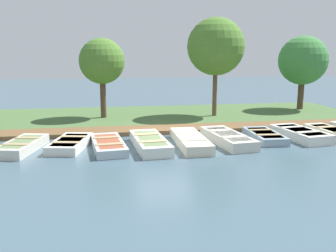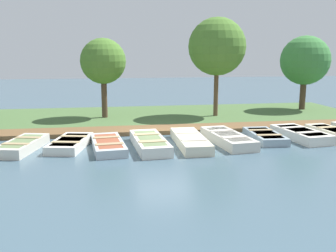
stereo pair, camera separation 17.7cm
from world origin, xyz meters
The scene contains 15 objects.
ground_plane centered at (0.00, 0.00, 0.00)m, with size 80.00×80.00×0.00m, color #425B6B.
shore_bank centered at (-5.00, 0.00, 0.08)m, with size 8.00×24.00×0.17m.
dock_walkway centered at (-1.48, 0.00, 0.09)m, with size 1.55×23.83×0.19m.
rowboat_2 centered at (1.09, -5.69, 0.20)m, with size 2.94×1.67×0.40m.
rowboat_3 centered at (0.96, -3.92, 0.18)m, with size 2.86×1.72×0.36m.
rowboat_4 centered at (1.39, -2.46, 0.17)m, with size 3.18×1.43×0.35m.
rowboat_5 centered at (1.52, -0.85, 0.22)m, with size 3.42×1.34×0.43m.
rowboat_6 centered at (1.40, 0.80, 0.21)m, with size 3.57×1.11×0.42m.
rowboat_7 centered at (1.26, 2.40, 0.21)m, with size 3.49×1.49×0.43m.
rowboat_8 centered at (0.93, 4.17, 0.17)m, with size 2.74×1.26×0.34m.
rowboat_9 centered at (1.02, 5.76, 0.21)m, with size 3.04×1.58×0.43m.
rowboat_10 centered at (1.24, 7.30, 0.20)m, with size 3.29×1.24×0.41m.
park_tree_left centered at (-4.98, -2.60, 3.19)m, with size 2.44×2.44×4.45m.
park_tree_center centered at (-4.55, 3.58, 3.98)m, with size 3.16×3.16×5.58m.
park_tree_right centered at (-6.06, 9.66, 3.18)m, with size 3.01×3.01×4.70m.
Camera 1 is at (15.62, -2.58, 3.66)m, focal length 40.00 mm.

